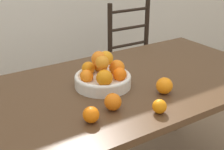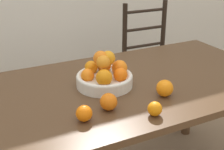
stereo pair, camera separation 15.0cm
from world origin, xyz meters
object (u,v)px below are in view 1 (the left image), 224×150
at_px(orange_loose_0, 164,86).
at_px(orange_loose_3, 113,102).
at_px(orange_loose_1, 91,115).
at_px(chair_right, 137,65).
at_px(fruit_bowl, 103,75).
at_px(orange_loose_2, 159,106).

bearing_deg(orange_loose_0, orange_loose_3, 179.93).
distance_m(orange_loose_1, chair_right, 1.45).
bearing_deg(fruit_bowl, chair_right, 43.01).
bearing_deg(orange_loose_2, chair_right, 56.77).
height_order(orange_loose_1, chair_right, chair_right).
height_order(orange_loose_3, chair_right, chair_right).
height_order(orange_loose_0, chair_right, chair_right).
bearing_deg(fruit_bowl, orange_loose_0, -48.58).
bearing_deg(orange_loose_0, orange_loose_1, -174.95).
distance_m(orange_loose_0, orange_loose_3, 0.30).
bearing_deg(orange_loose_2, fruit_bowl, 99.68).
distance_m(orange_loose_1, orange_loose_2, 0.30).
relative_size(orange_loose_1, orange_loose_2, 1.10).
bearing_deg(chair_right, orange_loose_3, -130.91).
bearing_deg(orange_loose_1, orange_loose_3, 16.29).
bearing_deg(chair_right, orange_loose_2, -121.95).
height_order(fruit_bowl, orange_loose_0, fruit_bowl).
relative_size(fruit_bowl, chair_right, 0.29).
relative_size(fruit_bowl, orange_loose_3, 3.73).
height_order(orange_loose_2, orange_loose_3, orange_loose_3).
xyz_separation_m(orange_loose_2, orange_loose_3, (-0.15, 0.13, 0.01)).
bearing_deg(orange_loose_3, orange_loose_0, -0.07).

